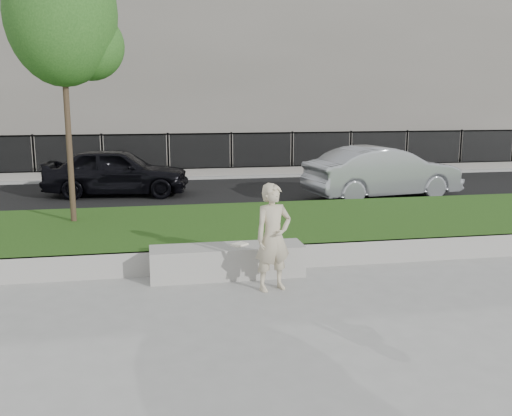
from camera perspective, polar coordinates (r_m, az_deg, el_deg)
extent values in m
plane|color=gray|center=(8.42, -1.45, -8.42)|extent=(90.00, 90.00, 0.00)
cube|color=#16360D|center=(11.22, -3.93, -2.43)|extent=(34.00, 4.00, 0.40)
cube|color=gray|center=(9.34, -2.49, -5.18)|extent=(34.00, 0.08, 0.40)
cube|color=black|center=(16.63, -6.18, 1.30)|extent=(34.00, 7.00, 0.04)
cube|color=gray|center=(21.06, -7.17, 3.42)|extent=(34.00, 3.00, 0.12)
cube|color=slate|center=(20.05, -7.00, 3.57)|extent=(32.00, 0.30, 0.24)
cube|color=black|center=(19.98, -7.04, 5.36)|extent=(32.00, 0.04, 1.50)
cube|color=black|center=(19.92, -7.09, 7.36)|extent=(32.00, 0.05, 0.05)
cube|color=black|center=(20.03, -7.01, 3.93)|extent=(32.00, 0.05, 0.05)
cube|color=#6A655C|center=(27.96, -8.37, 15.38)|extent=(34.00, 10.00, 10.00)
cube|color=gray|center=(9.09, -2.88, -5.33)|extent=(2.43, 0.61, 0.50)
imported|color=#C4B897|center=(8.33, 1.72, -2.94)|extent=(0.67, 0.53, 1.59)
cube|color=white|center=(9.06, -1.68, -3.65)|extent=(0.30, 0.29, 0.03)
cylinder|color=#38281C|center=(11.60, -18.43, 10.14)|extent=(0.11, 0.11, 4.68)
ellipsoid|color=#22511B|center=(11.70, -18.92, 17.93)|extent=(2.06, 2.06, 2.68)
sphere|color=#22511B|center=(11.78, -16.28, 15.28)|extent=(1.31, 1.31, 1.31)
imported|color=black|center=(16.76, -13.75, 3.57)|extent=(4.21, 2.11, 1.38)
imported|color=#9FA2A7|center=(16.23, 12.59, 3.49)|extent=(4.56, 2.25, 1.44)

